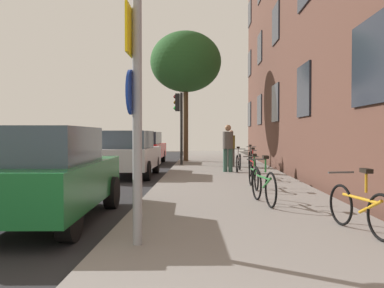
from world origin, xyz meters
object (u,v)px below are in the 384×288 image
object	(u,v)px
car_0	(47,174)
pedestrian_1	(231,146)
bicycle_5	(250,158)
sign_post	(135,100)
tree_near	(186,62)
car_2	(145,147)
bicycle_2	(253,175)
traffic_light	(179,115)
car_1	(128,153)
bicycle_1	(263,185)
pedestrian_0	(228,145)
bicycle_3	(252,166)
bicycle_0	(360,208)
bicycle_4	(239,162)

from	to	relation	value
car_0	pedestrian_1	bearing A→B (deg)	70.61
bicycle_5	car_0	distance (m)	11.89
sign_post	pedestrian_1	size ratio (longest dim) A/B	2.03
tree_near	car_2	world-z (taller)	tree_near
bicycle_2	bicycle_5	bearing A→B (deg)	84.16
bicycle_2	sign_post	bearing A→B (deg)	-111.32
traffic_light	car_1	size ratio (longest dim) A/B	0.83
bicycle_1	pedestrian_1	world-z (taller)	pedestrian_1
pedestrian_0	car_1	xyz separation A→B (m)	(-3.55, -0.80, -0.27)
bicycle_5	pedestrian_1	world-z (taller)	pedestrian_1
sign_post	tree_near	xyz separation A→B (m)	(-0.08, 16.51, 3.35)
bicycle_1	bicycle_5	world-z (taller)	bicycle_1
bicycle_2	bicycle_3	distance (m)	2.42
pedestrian_0	sign_post	bearing A→B (deg)	-99.85
tree_near	bicycle_5	xyz separation A→B (m)	(2.96, -3.83, -4.80)
bicycle_2	pedestrian_0	size ratio (longest dim) A/B	0.95
tree_near	car_1	distance (m)	8.63
bicycle_1	sign_post	bearing A→B (deg)	-123.54
bicycle_0	car_2	xyz separation A→B (m)	(-5.19, 15.09, 0.36)
bicycle_2	tree_near	bearing A→B (deg)	101.38
bicycle_3	car_1	size ratio (longest dim) A/B	0.42
traffic_light	pedestrian_0	distance (m)	4.31
bicycle_3	pedestrian_1	xyz separation A→B (m)	(-0.35, 4.76, 0.52)
pedestrian_1	pedestrian_0	bearing A→B (deg)	-96.29
bicycle_3	car_0	distance (m)	7.43
bicycle_5	car_0	world-z (taller)	car_0
bicycle_2	bicycle_4	distance (m)	4.80
pedestrian_0	car_2	world-z (taller)	pedestrian_0
pedestrian_0	car_2	size ratio (longest dim) A/B	0.43
bicycle_2	bicycle_1	bearing A→B (deg)	-92.22
bicycle_3	car_1	world-z (taller)	car_1
sign_post	bicycle_5	xyz separation A→B (m)	(2.88, 12.69, -1.44)
pedestrian_0	pedestrian_1	distance (m)	2.54
pedestrian_0	car_1	size ratio (longest dim) A/B	0.44
sign_post	car_1	distance (m)	9.56
car_1	car_2	bearing A→B (deg)	93.02
car_2	tree_near	bearing A→B (deg)	19.60
bicycle_4	pedestrian_1	world-z (taller)	pedestrian_1
bicycle_5	sign_post	bearing A→B (deg)	-102.78
bicycle_3	car_1	distance (m)	4.43
bicycle_2	bicycle_3	size ratio (longest dim) A/B	0.99
sign_post	tree_near	world-z (taller)	tree_near
bicycle_1	bicycle_2	world-z (taller)	bicycle_1
bicycle_4	car_1	size ratio (longest dim) A/B	0.42
sign_post	bicycle_1	world-z (taller)	sign_post
traffic_light	pedestrian_1	world-z (taller)	traffic_light
bicycle_4	car_1	distance (m)	4.09
bicycle_1	car_0	distance (m)	4.08
bicycle_5	car_2	world-z (taller)	car_2
bicycle_3	pedestrian_0	world-z (taller)	pedestrian_0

